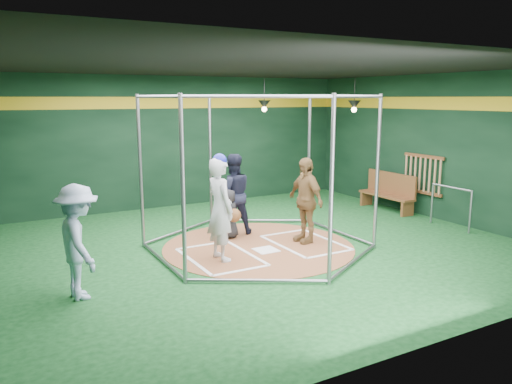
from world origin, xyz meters
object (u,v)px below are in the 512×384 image
batter_figure (220,208)px  visitor_leopard (305,200)px  umpire (233,194)px  dugout_bench (389,191)px

batter_figure → visitor_leopard: 2.01m
batter_figure → umpire: (0.98, 1.47, -0.09)m
umpire → batter_figure: bearing=69.5°
visitor_leopard → umpire: bearing=-143.8°
umpire → dugout_bench: size_ratio=1.02×
visitor_leopard → umpire: umpire is taller
dugout_bench → visitor_leopard: bearing=-159.0°
batter_figure → dugout_bench: bearing=15.8°
batter_figure → visitor_leopard: (2.00, 0.20, -0.09)m
visitor_leopard → dugout_bench: visitor_leopard is taller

